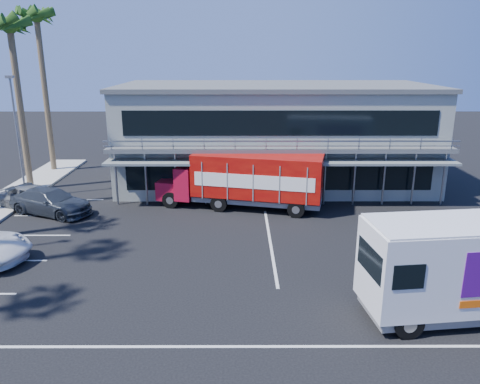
{
  "coord_description": "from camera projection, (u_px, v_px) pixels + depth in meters",
  "views": [
    {
      "loc": [
        0.37,
        -19.54,
        9.45
      ],
      "look_at": [
        0.43,
        4.47,
        2.3
      ],
      "focal_mm": 35.0,
      "sensor_mm": 36.0,
      "label": 1
    }
  ],
  "objects": [
    {
      "name": "parked_car_e",
      "position": [
        34.0,
        197.0,
        29.25
      ],
      "size": [
        5.09,
        3.53,
        1.61
      ],
      "primitive_type": "imported",
      "rotation": [
        0.0,
        0.0,
        1.19
      ],
      "color": "slate",
      "rests_on": "ground"
    },
    {
      "name": "light_pole_far",
      "position": [
        17.0,
        132.0,
        30.65
      ],
      "size": [
        0.5,
        0.25,
        8.09
      ],
      "color": "gray",
      "rests_on": "ground"
    },
    {
      "name": "red_truck",
      "position": [
        246.0,
        179.0,
        29.18
      ],
      "size": [
        10.62,
        4.7,
        3.48
      ],
      "rotation": [
        0.0,
        0.0,
        -0.23
      ],
      "color": "#A50D27",
      "rests_on": "ground"
    },
    {
      "name": "parked_car_d",
      "position": [
        51.0,
        201.0,
        28.46
      ],
      "size": [
        5.78,
        4.09,
        1.55
      ],
      "primitive_type": "imported",
      "rotation": [
        0.0,
        0.0,
        1.17
      ],
      "color": "#2B323A",
      "rests_on": "ground"
    },
    {
      "name": "palm_f",
      "position": [
        37.0,
        26.0,
        35.85
      ],
      "size": [
        2.8,
        2.8,
        13.25
      ],
      "color": "brown",
      "rests_on": "ground"
    },
    {
      "name": "white_van",
      "position": [
        470.0,
        267.0,
        17.0
      ],
      "size": [
        7.93,
        3.48,
        3.75
      ],
      "rotation": [
        0.0,
        0.0,
        0.11
      ],
      "color": "silver",
      "rests_on": "ground"
    },
    {
      "name": "palm_e",
      "position": [
        11.0,
        35.0,
        30.83
      ],
      "size": [
        2.8,
        2.8,
        12.25
      ],
      "color": "brown",
      "rests_on": "ground"
    },
    {
      "name": "building",
      "position": [
        274.0,
        134.0,
        34.7
      ],
      "size": [
        22.4,
        12.0,
        7.3
      ],
      "color": "gray",
      "rests_on": "ground"
    },
    {
      "name": "ground",
      "position": [
        231.0,
        268.0,
        21.42
      ],
      "size": [
        120.0,
        120.0,
        0.0
      ],
      "primitive_type": "plane",
      "color": "black",
      "rests_on": "ground"
    }
  ]
}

